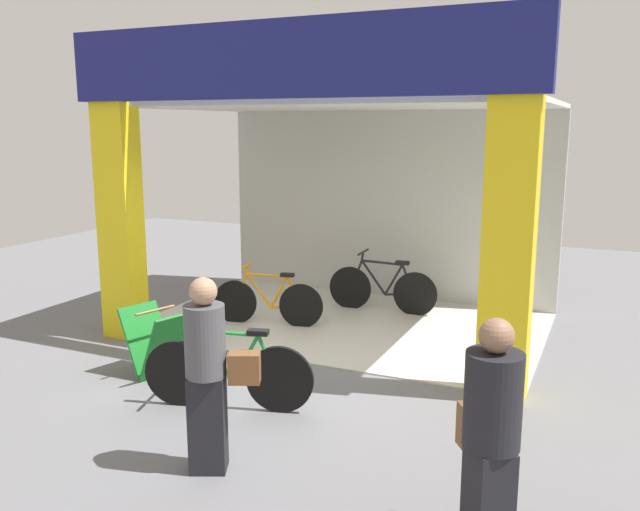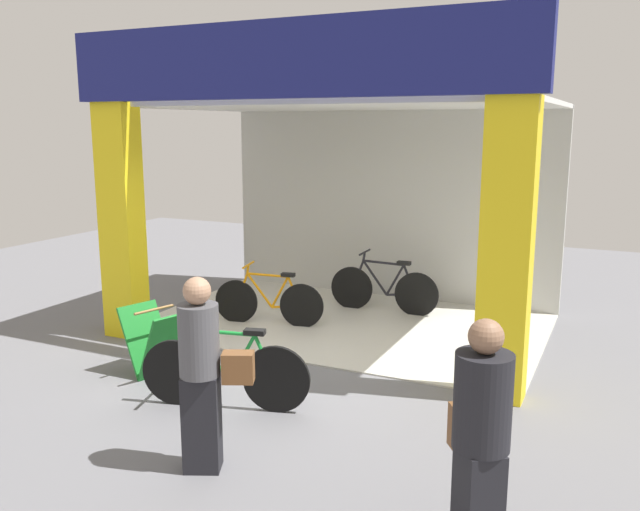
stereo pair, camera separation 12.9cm
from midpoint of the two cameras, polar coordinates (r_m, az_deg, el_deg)
name	(u,v)px [view 2 (the right image)]	position (r m, az deg, el deg)	size (l,w,h in m)	color
ground_plane	(289,361)	(8.11, -2.19, -9.09)	(18.94, 18.94, 0.00)	slate
shop_facade	(346,179)	(9.18, 2.65, 6.62)	(5.67, 3.79, 3.92)	beige
bicycle_inside_0	(384,289)	(10.08, 5.88, -2.86)	(1.69, 0.46, 0.93)	black
bicycle_inside_1	(269,301)	(9.43, -4.02, -3.94)	(1.58, 0.46, 0.88)	black
bicycle_parked_0	(225,372)	(6.78, -7.59, -9.90)	(1.69, 0.57, 0.96)	black
sandwich_board_sign	(156,342)	(7.76, -13.48, -7.26)	(0.87, 0.70, 0.80)	#197226
pedestrian_0	(480,438)	(4.50, 14.40, -14.98)	(0.55, 0.65, 1.64)	black
pedestrian_1	(203,372)	(5.51, -9.39, -9.88)	(0.65, 0.46, 1.64)	black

